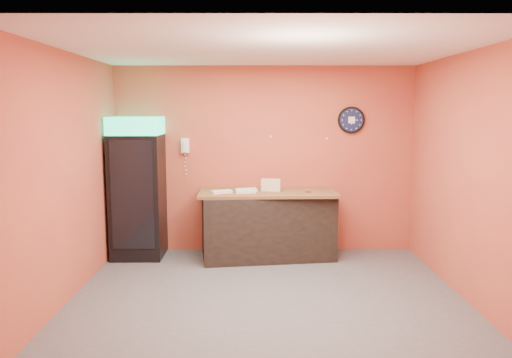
{
  "coord_description": "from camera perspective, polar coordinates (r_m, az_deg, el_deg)",
  "views": [
    {
      "loc": [
        -0.14,
        -5.54,
        2.14
      ],
      "look_at": [
        -0.13,
        0.6,
        1.29
      ],
      "focal_mm": 35.0,
      "sensor_mm": 36.0,
      "label": 1
    }
  ],
  "objects": [
    {
      "name": "prep_counter",
      "position": [
        7.32,
        1.31,
        -5.35
      ],
      "size": [
        1.97,
        1.08,
        0.94
      ],
      "primitive_type": "cube",
      "rotation": [
        0.0,
        0.0,
        0.14
      ],
      "color": "black",
      "rests_on": "floor"
    },
    {
      "name": "left_wall",
      "position": [
        5.97,
        -20.79,
        0.22
      ],
      "size": [
        0.02,
        4.0,
        2.8
      ],
      "primitive_type": "cube",
      "color": "#B65633",
      "rests_on": "floor"
    },
    {
      "name": "wall_clock",
      "position": [
        7.65,
        10.83,
        6.64
      ],
      "size": [
        0.4,
        0.06,
        0.4
      ],
      "color": "black",
      "rests_on": "back_wall"
    },
    {
      "name": "beverage_cooler",
      "position": [
        7.43,
        -13.42,
        -1.18
      ],
      "size": [
        0.72,
        0.74,
        2.05
      ],
      "rotation": [
        0.0,
        0.0,
        0.01
      ],
      "color": "black",
      "rests_on": "floor"
    },
    {
      "name": "wrapped_sandwich_right",
      "position": [
        7.2,
        -1.12,
        -1.26
      ],
      "size": [
        0.32,
        0.21,
        0.04
      ],
      "primitive_type": "cube",
      "rotation": [
        0.0,
        0.0,
        0.31
      ],
      "color": "silver",
      "rests_on": "butcher_paper"
    },
    {
      "name": "wrapped_sandwich_mid",
      "position": [
        7.05,
        -1.14,
        -1.45
      ],
      "size": [
        0.29,
        0.12,
        0.04
      ],
      "primitive_type": "cube",
      "rotation": [
        0.0,
        0.0,
        0.03
      ],
      "color": "silver",
      "rests_on": "butcher_paper"
    },
    {
      "name": "sub_roll_stack",
      "position": [
        7.22,
        1.72,
        -0.7
      ],
      "size": [
        0.29,
        0.14,
        0.18
      ],
      "rotation": [
        0.0,
        0.0,
        -0.17
      ],
      "color": "beige",
      "rests_on": "butcher_paper"
    },
    {
      "name": "wall_phone",
      "position": [
        7.58,
        -8.1,
        3.79
      ],
      "size": [
        0.12,
        0.1,
        0.22
      ],
      "color": "white",
      "rests_on": "back_wall"
    },
    {
      "name": "butcher_paper",
      "position": [
        7.22,
        1.33,
        -1.56
      ],
      "size": [
        2.01,
        0.96,
        0.04
      ],
      "primitive_type": "cube",
      "rotation": [
        0.0,
        0.0,
        0.04
      ],
      "color": "brown",
      "rests_on": "prep_counter"
    },
    {
      "name": "kitchen_tool",
      "position": [
        7.36,
        -0.59,
        -0.99
      ],
      "size": [
        0.06,
        0.06,
        0.06
      ],
      "primitive_type": "cylinder",
      "color": "silver",
      "rests_on": "butcher_paper"
    },
    {
      "name": "back_wall",
      "position": [
        7.58,
        0.95,
        2.25
      ],
      "size": [
        4.5,
        0.02,
        2.8
      ],
      "primitive_type": "cube",
      "color": "#B65633",
      "rests_on": "floor"
    },
    {
      "name": "right_wall",
      "position": [
        6.08,
        23.05,
        0.23
      ],
      "size": [
        0.02,
        4.0,
        2.8
      ],
      "primitive_type": "cube",
      "color": "#B65633",
      "rests_on": "floor"
    },
    {
      "name": "floor",
      "position": [
        5.94,
        1.29,
        -13.27
      ],
      "size": [
        4.5,
        4.5,
        0.0
      ],
      "primitive_type": "plane",
      "color": "#47474C",
      "rests_on": "ground"
    },
    {
      "name": "wrapped_sandwich_left",
      "position": [
        7.05,
        -3.96,
        -1.47
      ],
      "size": [
        0.31,
        0.24,
        0.04
      ],
      "primitive_type": "cube",
      "rotation": [
        0.0,
        0.0,
        0.49
      ],
      "color": "silver",
      "rests_on": "butcher_paper"
    },
    {
      "name": "ceiling",
      "position": [
        5.58,
        1.38,
        14.64
      ],
      "size": [
        4.5,
        4.0,
        0.02
      ],
      "primitive_type": "cube",
      "color": "white",
      "rests_on": "back_wall"
    }
  ]
}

